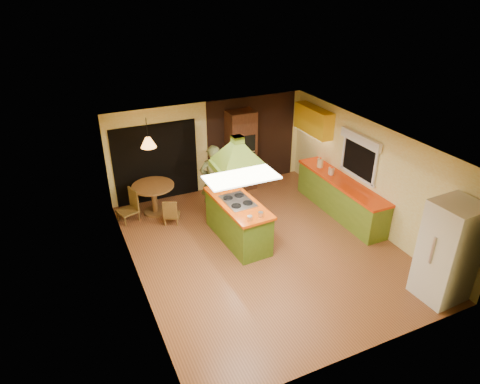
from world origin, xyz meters
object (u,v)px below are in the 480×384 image
dining_table (154,193)px  canister_large (320,163)px  man (213,180)px  wall_oven (241,151)px  kitchen_island (238,220)px  refrigerator (448,252)px

dining_table → canister_large: (4.19, -1.06, 0.49)m
man → dining_table: bearing=-16.1°
man → canister_large: size_ratio=7.97×
wall_oven → kitchen_island: bearing=-116.1°
refrigerator → dining_table: (-4.09, 5.28, -0.44)m
wall_oven → dining_table: (-2.57, -0.39, -0.57)m
man → refrigerator: refrigerator is taller
kitchen_island → canister_large: 2.97m
refrigerator → dining_table: 6.70m
kitchen_island → dining_table: 2.44m
man → refrigerator: size_ratio=0.93×
refrigerator → kitchen_island: bearing=126.5°
canister_large → wall_oven: bearing=138.0°
kitchen_island → dining_table: size_ratio=1.94×
kitchen_island → man: man is taller
kitchen_island → refrigerator: size_ratio=1.02×
wall_oven → canister_large: size_ratio=9.67×
dining_table → canister_large: 4.35m
kitchen_island → dining_table: kitchen_island is taller
wall_oven → dining_table: wall_oven is taller
wall_oven → dining_table: size_ratio=2.14×
kitchen_island → wall_oven: size_ratio=0.91×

